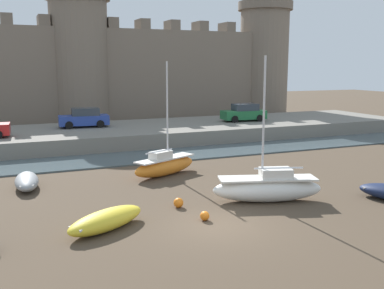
{
  "coord_description": "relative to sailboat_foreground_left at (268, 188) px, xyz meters",
  "views": [
    {
      "loc": [
        -7.67,
        -15.53,
        6.39
      ],
      "look_at": [
        0.89,
        4.81,
        2.5
      ],
      "focal_mm": 42.0,
      "sensor_mm": 36.0,
      "label": 1
    }
  ],
  "objects": [
    {
      "name": "ground_plane",
      "position": [
        -3.64,
        -2.08,
        -0.68
      ],
      "size": [
        160.0,
        160.0,
        0.0
      ],
      "primitive_type": "plane",
      "color": "#4C3D2D"
    },
    {
      "name": "water_channel",
      "position": [
        -3.64,
        12.2,
        -0.63
      ],
      "size": [
        80.0,
        4.5,
        0.1
      ],
      "primitive_type": "cube",
      "color": "#47565B",
      "rests_on": "ground"
    },
    {
      "name": "quay_road",
      "position": [
        -3.64,
        19.45,
        -0.06
      ],
      "size": [
        56.66,
        10.0,
        1.24
      ],
      "primitive_type": "cube",
      "color": "slate",
      "rests_on": "ground"
    },
    {
      "name": "castle",
      "position": [
        -3.64,
        30.8,
        5.55
      ],
      "size": [
        51.24,
        6.59,
        16.96
      ],
      "color": "#7A6B5B",
      "rests_on": "ground"
    },
    {
      "name": "sailboat_foreground_left",
      "position": [
        0.0,
        0.0,
        0.0
      ],
      "size": [
        5.41,
        2.98,
        6.84
      ],
      "color": "silver",
      "rests_on": "ground"
    },
    {
      "name": "sailboat_near_channel_left",
      "position": [
        -2.79,
        6.77,
        -0.05
      ],
      "size": [
        4.64,
        2.95,
        6.64
      ],
      "color": "orange",
      "rests_on": "ground"
    },
    {
      "name": "rowboat_midflat_centre",
      "position": [
        -7.88,
        -0.76,
        -0.27
      ],
      "size": [
        3.79,
        2.92,
        0.79
      ],
      "color": "yellow",
      "rests_on": "ground"
    },
    {
      "name": "rowboat_midflat_left",
      "position": [
        -10.46,
        6.92,
        -0.28
      ],
      "size": [
        1.36,
        3.45,
        0.76
      ],
      "color": "gray",
      "rests_on": "ground"
    },
    {
      "name": "mooring_buoy_near_shore",
      "position": [
        -3.87,
        -1.3,
        -0.48
      ],
      "size": [
        0.4,
        0.4,
        0.4
      ],
      "primitive_type": "sphere",
      "color": "orange",
      "rests_on": "ground"
    },
    {
      "name": "mooring_buoy_near_channel",
      "position": [
        -4.26,
        0.76,
        -0.45
      ],
      "size": [
        0.45,
        0.45,
        0.45
      ],
      "primitive_type": "sphere",
      "color": "orange",
      "rests_on": "ground"
    },
    {
      "name": "car_quay_centre_east",
      "position": [
        -5.08,
        20.74,
        1.34
      ],
      "size": [
        4.2,
        2.09,
        1.62
      ],
      "color": "#263F99",
      "rests_on": "quay_road"
    },
    {
      "name": "car_quay_west",
      "position": [
        9.47,
        19.19,
        1.34
      ],
      "size": [
        4.2,
        2.09,
        1.62
      ],
      "color": "#1E6638",
      "rests_on": "quay_road"
    }
  ]
}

